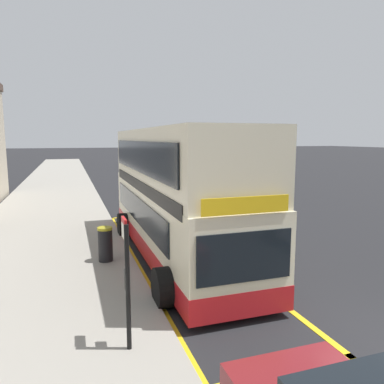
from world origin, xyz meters
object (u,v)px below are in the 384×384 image
at_px(parked_car_teal_ahead, 134,162).
at_px(parked_car_navy_distant, 179,178).
at_px(double_decker_bus, 175,197).
at_px(bus_stop_sign, 127,272).
at_px(litter_bin, 105,244).

bearing_deg(parked_car_teal_ahead, parked_car_navy_distant, -86.68).
relative_size(double_decker_bus, parked_car_navy_distant, 2.58).
bearing_deg(double_decker_bus, bus_stop_sign, -114.38).
distance_m(double_decker_bus, litter_bin, 2.82).
height_order(bus_stop_sign, litter_bin, bus_stop_sign).
xyz_separation_m(bus_stop_sign, parked_car_navy_distant, (7.86, 22.98, -0.83)).
distance_m(double_decker_bus, parked_car_navy_distant, 18.27).
relative_size(double_decker_bus, litter_bin, 9.67).
distance_m(bus_stop_sign, litter_bin, 5.30).
bearing_deg(double_decker_bus, litter_bin, -172.27).
height_order(parked_car_teal_ahead, parked_car_navy_distant, same).
distance_m(bus_stop_sign, parked_car_navy_distant, 24.30).
bearing_deg(double_decker_bus, parked_car_navy_distant, 72.94).
bearing_deg(bus_stop_sign, parked_car_teal_ahead, 80.26).
distance_m(double_decker_bus, bus_stop_sign, 6.11).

